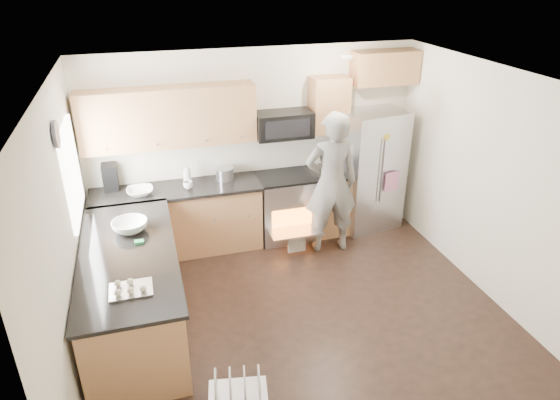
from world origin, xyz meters
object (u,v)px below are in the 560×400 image
object	(u,v)px
refrigerator	(369,170)
dish_rack	(238,391)
person	(331,183)
stove_range	(285,192)

from	to	relation	value
refrigerator	dish_rack	world-z (taller)	refrigerator
refrigerator	person	xyz separation A→B (m)	(-0.78, -0.50, 0.10)
refrigerator	dish_rack	size ratio (longest dim) A/B	2.89
stove_range	dish_rack	xyz separation A→B (m)	(-1.26, -2.74, -0.59)
dish_rack	stove_range	bearing A→B (deg)	65.25
refrigerator	person	bearing A→B (deg)	-157.48
stove_range	dish_rack	distance (m)	3.07
stove_range	refrigerator	distance (m)	1.28
stove_range	refrigerator	size ratio (longest dim) A/B	1.03
stove_range	person	world-z (taller)	person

